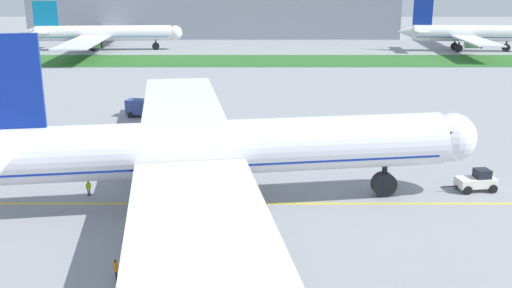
# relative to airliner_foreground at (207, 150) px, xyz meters

# --- Properties ---
(ground_plane) EXTENTS (600.00, 600.00, 0.00)m
(ground_plane) POSITION_rel_airliner_foreground_xyz_m (-3.82, -1.96, -5.72)
(ground_plane) COLOR gray
(ground_plane) RESTS_ON ground
(apron_taxi_line) EXTENTS (280.00, 0.36, 0.01)m
(apron_taxi_line) POSITION_rel_airliner_foreground_xyz_m (-3.82, 0.55, -5.72)
(apron_taxi_line) COLOR yellow
(apron_taxi_line) RESTS_ON ground
(grass_median_strip) EXTENTS (320.00, 24.00, 0.10)m
(grass_median_strip) POSITION_rel_airliner_foreground_xyz_m (-3.82, 105.09, -5.67)
(grass_median_strip) COLOR #2D6628
(grass_median_strip) RESTS_ON ground
(airliner_foreground) EXTENTS (54.36, 87.60, 16.86)m
(airliner_foreground) POSITION_rel_airliner_foreground_xyz_m (0.00, 0.00, 0.00)
(airliner_foreground) COLOR white
(airliner_foreground) RESTS_ON ground
(pushback_tug) EXTENTS (5.90, 2.86, 2.29)m
(pushback_tug) POSITION_rel_airliner_foreground_xyz_m (27.99, 4.32, -4.69)
(pushback_tug) COLOR white
(pushback_tug) RESTS_ON ground
(ground_crew_wingwalker_port) EXTENTS (0.46, 0.46, 1.59)m
(ground_crew_wingwalker_port) POSITION_rel_airliner_foreground_xyz_m (-12.18, 2.70, -4.76)
(ground_crew_wingwalker_port) COLOR black
(ground_crew_wingwalker_port) RESTS_ON ground
(ground_crew_marshaller_front) EXTENTS (0.38, 0.59, 1.75)m
(ground_crew_marshaller_front) POSITION_rel_airliner_foreground_xyz_m (-5.34, -14.76, -4.66)
(ground_crew_marshaller_front) COLOR black
(ground_crew_marshaller_front) RESTS_ON ground
(service_truck_fuel_bowser) EXTENTS (5.22, 3.54, 2.75)m
(service_truck_fuel_bowser) POSITION_rel_airliner_foreground_xyz_m (-13.50, 38.36, -4.21)
(service_truck_fuel_bowser) COLOR #33478C
(service_truck_fuel_bowser) RESTS_ON ground
(parked_airliner_far_right) EXTENTS (49.32, 79.17, 15.03)m
(parked_airliner_far_right) POSITION_rel_airliner_foreground_xyz_m (-43.00, 129.74, -0.62)
(parked_airliner_far_right) COLOR white
(parked_airliner_far_right) RESTS_ON ground
(parked_airliner_far_outer) EXTENTS (40.72, 63.17, 15.64)m
(parked_airliner_far_outer) POSITION_rel_airliner_foreground_xyz_m (68.67, 127.22, -0.43)
(parked_airliner_far_outer) COLOR white
(parked_airliner_far_outer) RESTS_ON ground
(terminal_building) EXTENTS (136.14, 20.00, 18.00)m
(terminal_building) POSITION_rel_airliner_foreground_xyz_m (-10.51, 172.30, 3.28)
(terminal_building) COLOR gray
(terminal_building) RESTS_ON ground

